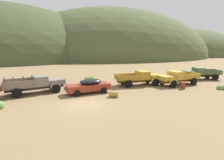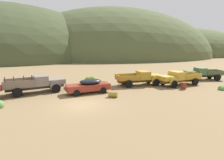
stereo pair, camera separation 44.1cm
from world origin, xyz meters
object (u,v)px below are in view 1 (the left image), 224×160
(car_rust_red, at_px, (87,86))
(oil_drum_spare, at_px, (183,85))
(truck_primer_gray, at_px, (40,84))
(oil_drum_tipped, at_px, (114,94))
(truck_mustard, at_px, (142,78))
(truck_faded_yellow, at_px, (176,78))
(truck_weathered_green, at_px, (198,73))

(car_rust_red, distance_m, oil_drum_spare, 11.66)
(truck_primer_gray, bearing_deg, oil_drum_tipped, -43.62)
(car_rust_red, bearing_deg, truck_primer_gray, -28.84)
(truck_mustard, height_order, truck_faded_yellow, same)
(car_rust_red, xyz_separation_m, truck_faded_yellow, (12.08, 0.07, 0.17))
(car_rust_red, distance_m, truck_faded_yellow, 12.08)
(oil_drum_spare, bearing_deg, car_rust_red, 170.30)
(truck_mustard, relative_size, truck_weathered_green, 1.06)
(oil_drum_tipped, bearing_deg, car_rust_red, 131.40)
(truck_faded_yellow, distance_m, truck_weathered_green, 6.91)
(truck_mustard, distance_m, oil_drum_spare, 5.22)
(truck_weathered_green, bearing_deg, car_rust_red, 25.38)
(truck_weathered_green, relative_size, oil_drum_spare, 7.00)
(car_rust_red, bearing_deg, truck_mustard, -172.27)
(truck_primer_gray, bearing_deg, car_rust_red, -34.13)
(car_rust_red, bearing_deg, truck_weathered_green, -177.53)
(truck_weathered_green, bearing_deg, truck_faded_yellow, 38.13)
(truck_weathered_green, bearing_deg, truck_primer_gray, 18.59)
(truck_faded_yellow, xyz_separation_m, oil_drum_tipped, (-9.89, -2.56, -0.70))
(truck_primer_gray, bearing_deg, truck_weathered_green, -9.61)
(truck_mustard, bearing_deg, oil_drum_tipped, -138.10)
(truck_primer_gray, xyz_separation_m, car_rust_red, (4.88, -2.15, -0.19))
(truck_primer_gray, relative_size, oil_drum_spare, 7.68)
(truck_mustard, bearing_deg, car_rust_red, -162.12)
(oil_drum_tipped, distance_m, oil_drum_spare, 9.31)
(car_rust_red, relative_size, truck_mustard, 0.81)
(car_rust_red, bearing_deg, truck_faded_yellow, 175.22)
(truck_primer_gray, height_order, oil_drum_spare, truck_primer_gray)
(truck_mustard, height_order, oil_drum_tipped, truck_mustard)
(truck_faded_yellow, bearing_deg, truck_weathered_green, -164.60)
(truck_faded_yellow, relative_size, truck_weathered_green, 1.03)
(truck_primer_gray, relative_size, truck_faded_yellow, 1.06)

